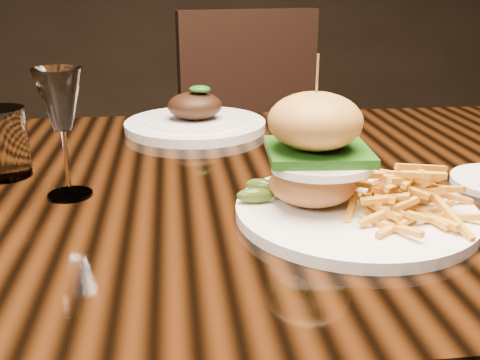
{
  "coord_description": "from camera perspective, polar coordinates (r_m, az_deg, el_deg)",
  "views": [
    {
      "loc": [
        -0.12,
        -0.81,
        1.04
      ],
      "look_at": [
        -0.05,
        -0.17,
        0.81
      ],
      "focal_mm": 42.0,
      "sensor_mm": 36.0,
      "label": 1
    }
  ],
  "objects": [
    {
      "name": "chair_far",
      "position": [
        1.79,
        2.02,
        3.5
      ],
      "size": [
        0.54,
        0.54,
        0.95
      ],
      "rotation": [
        0.0,
        0.0,
        0.18
      ],
      "color": "black",
      "rests_on": "ground"
    },
    {
      "name": "burger_plate",
      "position": [
        0.73,
        11.12,
        0.21
      ],
      "size": [
        0.31,
        0.31,
        0.21
      ],
      "rotation": [
        0.0,
        0.0,
        -0.29
      ],
      "color": "white",
      "rests_on": "dining_table"
    },
    {
      "name": "dining_table",
      "position": [
        0.9,
        1.63,
        -4.48
      ],
      "size": [
        1.6,
        0.9,
        0.75
      ],
      "color": "black",
      "rests_on": "ground"
    },
    {
      "name": "wine_glass",
      "position": [
        0.8,
        -17.79,
        7.35
      ],
      "size": [
        0.07,
        0.07,
        0.18
      ],
      "color": "white",
      "rests_on": "dining_table"
    },
    {
      "name": "water_tumbler",
      "position": [
        0.94,
        -23.06,
        3.49
      ],
      "size": [
        0.08,
        0.08,
        0.11
      ],
      "primitive_type": "cylinder",
      "color": "white",
      "rests_on": "dining_table"
    },
    {
      "name": "ramekin",
      "position": [
        0.92,
        10.02,
        2.16
      ],
      "size": [
        0.08,
        0.08,
        0.04
      ],
      "primitive_type": "cube",
      "rotation": [
        0.0,
        0.0,
        0.02
      ],
      "color": "white",
      "rests_on": "dining_table"
    },
    {
      "name": "far_dish",
      "position": [
        1.16,
        -4.57,
        5.99
      ],
      "size": [
        0.29,
        0.29,
        0.09
      ],
      "rotation": [
        0.0,
        0.0,
        0.3
      ],
      "color": "white",
      "rests_on": "dining_table"
    }
  ]
}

